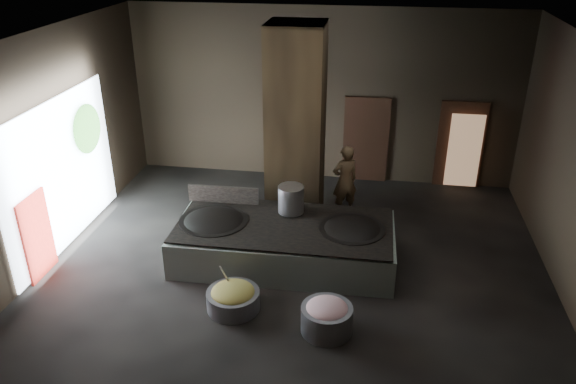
% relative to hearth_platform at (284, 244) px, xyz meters
% --- Properties ---
extents(floor, '(10.00, 9.00, 0.10)m').
position_rel_hearth_platform_xyz_m(floor, '(0.27, -0.14, -0.43)').
color(floor, black).
rests_on(floor, ground).
extents(ceiling, '(10.00, 9.00, 0.10)m').
position_rel_hearth_platform_xyz_m(ceiling, '(0.27, -0.14, 4.17)').
color(ceiling, black).
rests_on(ceiling, back_wall).
extents(back_wall, '(10.00, 0.10, 4.50)m').
position_rel_hearth_platform_xyz_m(back_wall, '(0.27, 4.41, 1.87)').
color(back_wall, black).
rests_on(back_wall, ground).
extents(front_wall, '(10.00, 0.10, 4.50)m').
position_rel_hearth_platform_xyz_m(front_wall, '(0.27, -4.69, 1.87)').
color(front_wall, black).
rests_on(front_wall, ground).
extents(left_wall, '(0.10, 9.00, 4.50)m').
position_rel_hearth_platform_xyz_m(left_wall, '(-4.78, -0.14, 1.87)').
color(left_wall, black).
rests_on(left_wall, ground).
extents(pillar, '(1.20, 1.20, 4.50)m').
position_rel_hearth_platform_xyz_m(pillar, '(-0.03, 1.76, 1.87)').
color(pillar, black).
rests_on(pillar, ground).
extents(hearth_platform, '(4.44, 2.19, 0.76)m').
position_rel_hearth_platform_xyz_m(hearth_platform, '(0.00, 0.00, 0.00)').
color(hearth_platform, silver).
rests_on(hearth_platform, ground).
extents(platform_cap, '(4.30, 2.07, 0.03)m').
position_rel_hearth_platform_xyz_m(platform_cap, '(-0.00, 0.00, 0.43)').
color(platform_cap, black).
rests_on(platform_cap, hearth_platform).
extents(wok_left, '(1.39, 1.39, 0.38)m').
position_rel_hearth_platform_xyz_m(wok_left, '(-1.45, -0.05, 0.37)').
color(wok_left, black).
rests_on(wok_left, hearth_platform).
extents(wok_left_rim, '(1.41, 1.41, 0.05)m').
position_rel_hearth_platform_xyz_m(wok_left_rim, '(-1.45, -0.05, 0.44)').
color(wok_left_rim, black).
rests_on(wok_left_rim, hearth_platform).
extents(wok_right, '(1.29, 1.29, 0.36)m').
position_rel_hearth_platform_xyz_m(wok_right, '(1.35, 0.05, 0.37)').
color(wok_right, black).
rests_on(wok_right, hearth_platform).
extents(wok_right_rim, '(1.32, 1.32, 0.05)m').
position_rel_hearth_platform_xyz_m(wok_right_rim, '(1.35, 0.05, 0.44)').
color(wok_right_rim, black).
rests_on(wok_right_rim, hearth_platform).
extents(stock_pot, '(0.54, 0.54, 0.57)m').
position_rel_hearth_platform_xyz_m(stock_pot, '(0.05, 0.55, 0.75)').
color(stock_pot, silver).
rests_on(stock_pot, hearth_platform).
extents(splash_guard, '(1.53, 0.09, 0.38)m').
position_rel_hearth_platform_xyz_m(splash_guard, '(-1.45, 0.75, 0.65)').
color(splash_guard, black).
rests_on(splash_guard, hearth_platform).
extents(cook, '(0.74, 0.66, 1.72)m').
position_rel_hearth_platform_xyz_m(cook, '(1.06, 2.26, 0.48)').
color(cook, olive).
rests_on(cook, ground).
extents(veg_basin, '(1.08, 1.08, 0.35)m').
position_rel_hearth_platform_xyz_m(veg_basin, '(-0.65, -1.74, -0.21)').
color(veg_basin, slate).
rests_on(veg_basin, ground).
extents(veg_fill, '(0.79, 0.79, 0.24)m').
position_rel_hearth_platform_xyz_m(veg_fill, '(-0.65, -1.74, -0.03)').
color(veg_fill, '#7A9649').
rests_on(veg_fill, veg_basin).
extents(ladle, '(0.14, 0.37, 0.68)m').
position_rel_hearth_platform_xyz_m(ladle, '(-0.80, -1.59, 0.17)').
color(ladle, silver).
rests_on(ladle, veg_basin).
extents(meat_basin, '(0.95, 0.95, 0.48)m').
position_rel_hearth_platform_xyz_m(meat_basin, '(1.07, -2.09, -0.14)').
color(meat_basin, slate).
rests_on(meat_basin, ground).
extents(meat_fill, '(0.73, 0.73, 0.28)m').
position_rel_hearth_platform_xyz_m(meat_fill, '(1.07, -2.09, 0.07)').
color(meat_fill, pink).
rests_on(meat_fill, meat_basin).
extents(doorway_near, '(1.18, 0.08, 2.38)m').
position_rel_hearth_platform_xyz_m(doorway_near, '(1.47, 4.31, 0.72)').
color(doorway_near, black).
rests_on(doorway_near, ground).
extents(doorway_near_glow, '(0.76, 0.04, 1.80)m').
position_rel_hearth_platform_xyz_m(doorway_near_glow, '(1.65, 4.34, 0.67)').
color(doorway_near_glow, '#8C6647').
rests_on(doorway_near_glow, ground).
extents(doorway_far, '(1.18, 0.08, 2.38)m').
position_rel_hearth_platform_xyz_m(doorway_far, '(3.87, 4.31, 0.72)').
color(doorway_far, black).
rests_on(doorway_far, ground).
extents(doorway_far_glow, '(0.82, 0.04, 1.93)m').
position_rel_hearth_platform_xyz_m(doorway_far_glow, '(3.96, 4.13, 0.67)').
color(doorway_far_glow, '#8C6647').
rests_on(doorway_far_glow, ground).
extents(left_opening, '(0.04, 4.20, 3.10)m').
position_rel_hearth_platform_xyz_m(left_opening, '(-4.68, 0.06, 1.22)').
color(left_opening, white).
rests_on(left_opening, ground).
extents(pavilion_sliver, '(0.05, 0.90, 1.70)m').
position_rel_hearth_platform_xyz_m(pavilion_sliver, '(-4.61, -1.24, 0.47)').
color(pavilion_sliver, maroon).
rests_on(pavilion_sliver, ground).
extents(tree_silhouette, '(0.28, 1.10, 1.10)m').
position_rel_hearth_platform_xyz_m(tree_silhouette, '(-4.58, 1.16, 1.82)').
color(tree_silhouette, '#194714').
rests_on(tree_silhouette, left_opening).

